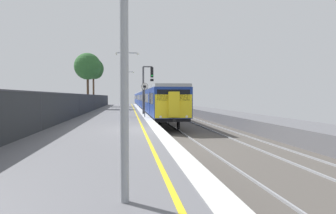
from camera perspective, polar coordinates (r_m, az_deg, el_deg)
The scene contains 10 objects.
ground at distance 16.12m, azimuth 6.02°, elevation -6.28°, with size 17.40×110.00×1.21m.
commuter_train_at_platform at distance 53.20m, azimuth -4.15°, elevation 1.51°, with size 2.83×64.58×3.81m.
signal_gantry at distance 29.41m, azimuth -4.19°, elevation 4.40°, with size 1.10×0.24×4.70m.
speed_limit_sign at distance 25.21m, azimuth -4.49°, elevation 2.22°, with size 0.59×0.08×2.86m.
platform_lamp_near at distance 5.04m, azimuth -8.43°, elevation 18.72°, with size 2.00×0.20×5.32m.
platform_lamp_mid at distance 25.70m, azimuth -7.78°, elevation 5.45°, with size 2.00×0.20×5.52m.
platform_lamp_far at distance 46.52m, azimuth -7.71°, elevation 3.97°, with size 2.00×0.20×5.64m.
platform_back_fence at distance 16.10m, azimuth -23.18°, elevation -0.60°, with size 0.07×99.00×1.97m.
background_tree_left at distance 43.83m, azimuth -15.03°, elevation 7.37°, with size 3.75×3.75×7.87m.
background_tree_centre at distance 54.71m, azimuth -13.98°, elevation 6.94°, with size 3.63×3.63×8.47m.
Camera 1 is at (-1.13, -15.50, 1.71)m, focal length 31.91 mm.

